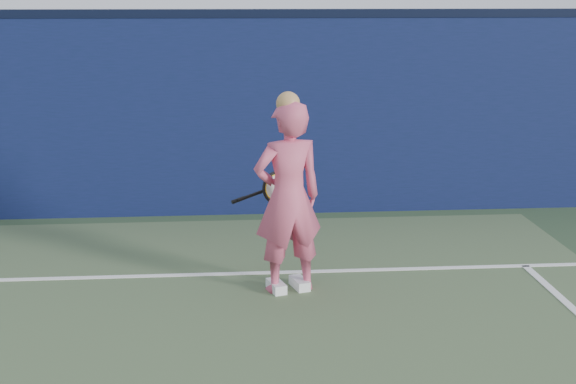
{
  "coord_description": "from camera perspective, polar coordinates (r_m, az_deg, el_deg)",
  "views": [
    {
      "loc": [
        1.67,
        -3.75,
        2.78
      ],
      "look_at": [
        2.26,
        3.52,
        0.98
      ],
      "focal_mm": 50.0,
      "sensor_mm": 36.0,
      "label": 1
    }
  ],
  "objects": [
    {
      "name": "racket",
      "position": [
        7.92,
        -1.02,
        0.25
      ],
      "size": [
        0.62,
        0.2,
        0.33
      ],
      "rotation": [
        0.0,
        0.0,
        0.13
      ],
      "color": "black",
      "rests_on": "ground"
    },
    {
      "name": "wall_cap",
      "position": [
        10.39,
        -14.22,
        12.2
      ],
      "size": [
        24.0,
        0.42,
        0.1
      ],
      "primitive_type": "cube",
      "color": "black",
      "rests_on": "backstop_wall"
    },
    {
      "name": "backstop_wall",
      "position": [
        10.5,
        -13.8,
        5.1
      ],
      "size": [
        24.0,
        0.4,
        2.5
      ],
      "primitive_type": "cube",
      "color": "#0C1637",
      "rests_on": "ground"
    },
    {
      "name": "player",
      "position": [
        7.53,
        0.0,
        -0.37
      ],
      "size": [
        0.77,
        0.61,
        1.92
      ],
      "rotation": [
        0.0,
        0.0,
        3.43
      ],
      "color": "#CD4F6E",
      "rests_on": "ground"
    }
  ]
}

